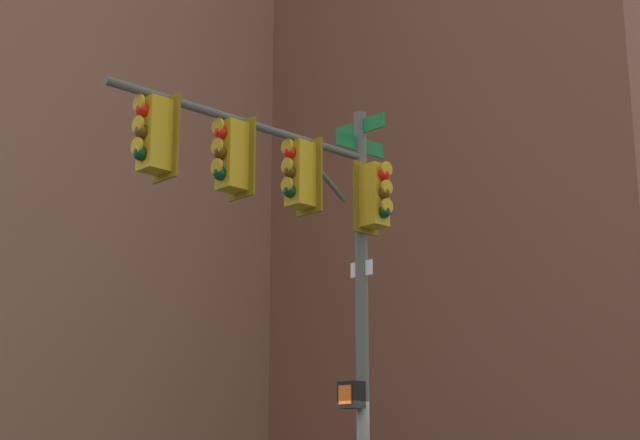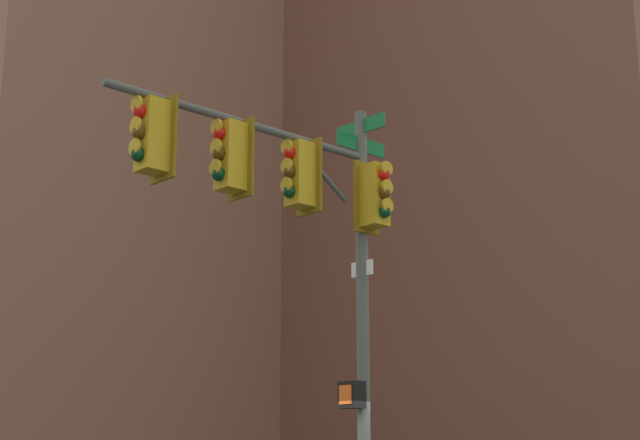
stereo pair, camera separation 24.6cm
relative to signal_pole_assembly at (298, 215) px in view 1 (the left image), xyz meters
The scene contains 3 objects.
signal_pole_assembly is the anchor object (origin of this frame).
building_brick_nearside 39.22m from the signal_pole_assembly, 64.26° to the right, with size 25.37×17.16×46.73m, color brown.
building_brick_midblock 36.93m from the signal_pole_assembly, 28.09° to the right, with size 21.90×17.55×36.52m, color #845B47.
Camera 1 is at (-8.59, 12.28, 1.58)m, focal length 54.84 mm.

